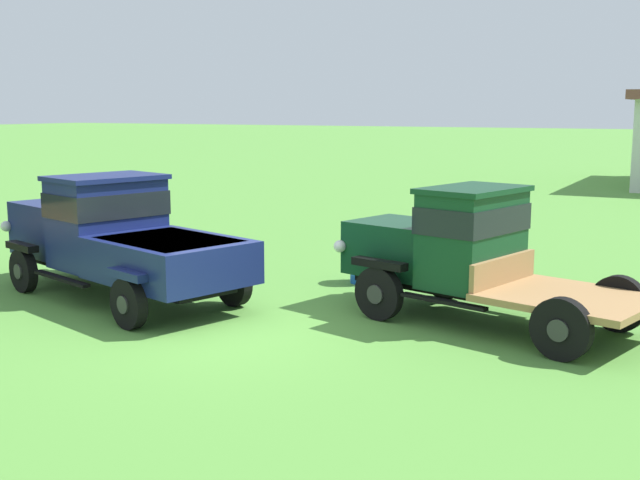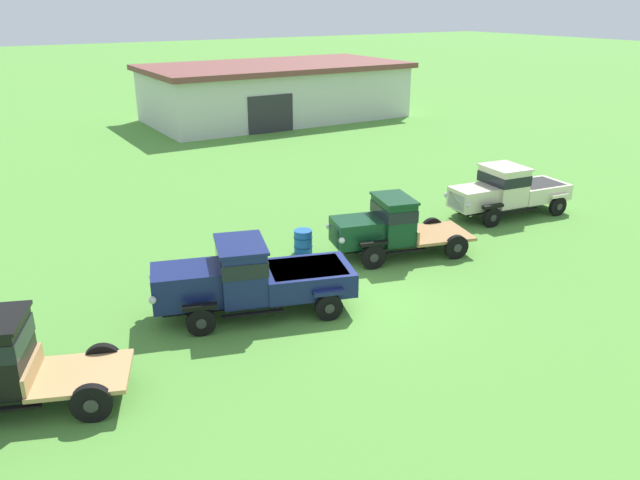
# 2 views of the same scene
# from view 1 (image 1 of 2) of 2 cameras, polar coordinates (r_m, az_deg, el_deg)

# --- Properties ---
(ground_plane) EXTENTS (240.00, 240.00, 0.00)m
(ground_plane) POSITION_cam_1_polar(r_m,az_deg,el_deg) (12.04, -6.84, -6.16)
(ground_plane) COLOR #518E38
(vintage_truck_second_in_line) EXTENTS (5.75, 3.33, 2.08)m
(vintage_truck_second_in_line) POSITION_cam_1_polar(r_m,az_deg,el_deg) (14.10, -14.37, 0.24)
(vintage_truck_second_in_line) COLOR black
(vintage_truck_second_in_line) RESTS_ON ground
(vintage_truck_midrow_center) EXTENTS (5.08, 2.96, 2.05)m
(vintage_truck_midrow_center) POSITION_cam_1_polar(r_m,az_deg,el_deg) (12.42, 9.95, -0.75)
(vintage_truck_midrow_center) COLOR black
(vintage_truck_midrow_center) RESTS_ON ground
(oil_drum_beside_row) EXTENTS (0.64, 0.64, 0.83)m
(oil_drum_beside_row) POSITION_cam_1_polar(r_m,az_deg,el_deg) (14.87, 3.36, -1.48)
(oil_drum_beside_row) COLOR #1951B2
(oil_drum_beside_row) RESTS_ON ground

